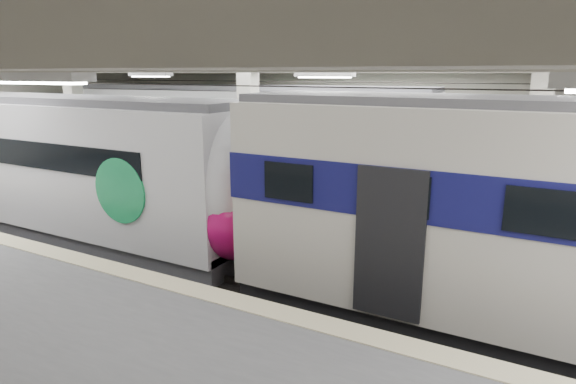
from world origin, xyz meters
The scene contains 3 objects.
station_hall centered at (0.00, -1.74, 3.24)m, with size 36.00×24.00×5.75m.
modern_emu centered at (-6.22, 0.00, 2.13)m, with size 13.34×2.76×4.33m.
far_train centered at (-4.99, 5.50, 2.35)m, with size 14.42×3.52×4.55m.
Camera 1 is at (5.24, -9.60, 4.99)m, focal length 30.00 mm.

